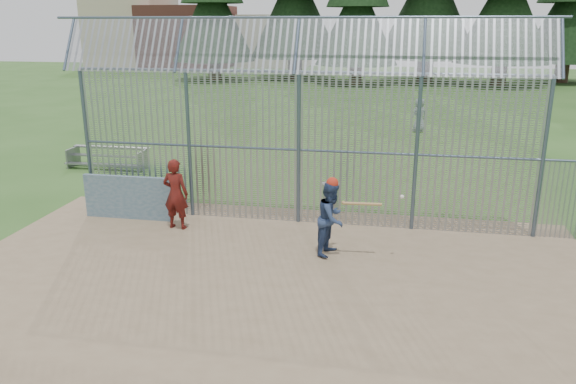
% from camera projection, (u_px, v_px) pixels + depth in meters
% --- Properties ---
extents(ground, '(120.00, 120.00, 0.00)m').
position_uv_depth(ground, '(271.00, 277.00, 11.91)').
color(ground, '#2D511E').
rests_on(ground, ground).
extents(dirt_infield, '(14.00, 10.00, 0.02)m').
position_uv_depth(dirt_infield, '(265.00, 287.00, 11.43)').
color(dirt_infield, '#756047').
rests_on(dirt_infield, ground).
extents(dugout_wall, '(2.50, 0.12, 1.20)m').
position_uv_depth(dugout_wall, '(128.00, 197.00, 15.26)').
color(dugout_wall, '#38566B').
rests_on(dugout_wall, dirt_infield).
extents(batter, '(0.86, 0.98, 1.72)m').
position_uv_depth(batter, '(332.00, 218.00, 12.86)').
color(batter, navy).
rests_on(batter, dirt_infield).
extents(onlooker, '(0.71, 0.50, 1.85)m').
position_uv_depth(onlooker, '(176.00, 194.00, 14.46)').
color(onlooker, maroon).
rests_on(onlooker, dirt_infield).
extents(bg_kid_standing, '(0.97, 0.89, 1.67)m').
position_uv_depth(bg_kid_standing, '(419.00, 115.00, 27.46)').
color(bg_kid_standing, slate).
rests_on(bg_kid_standing, ground).
extents(batting_gear, '(1.73, 0.35, 0.58)m').
position_uv_depth(batting_gear, '(339.00, 187.00, 12.58)').
color(batting_gear, '#B12817').
rests_on(batting_gear, ground).
extents(trash_can, '(0.56, 0.56, 0.82)m').
position_uv_depth(trash_can, '(331.00, 195.00, 16.25)').
color(trash_can, '#92959A').
rests_on(trash_can, ground).
extents(bleacher, '(3.00, 0.95, 0.72)m').
position_uv_depth(bleacher, '(108.00, 157.00, 20.74)').
color(bleacher, slate).
rests_on(bleacher, ground).
extents(backstop_fence, '(20.09, 0.81, 5.30)m').
position_uv_depth(backstop_fence, '(369.00, 139.00, 14.13)').
color(backstop_fence, '#47566B').
rests_on(backstop_fence, ground).
extents(distant_buildings, '(26.50, 10.50, 8.00)m').
position_uv_depth(distant_buildings, '(183.00, 36.00, 68.07)').
color(distant_buildings, brown).
rests_on(distant_buildings, ground).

